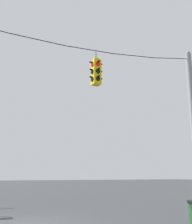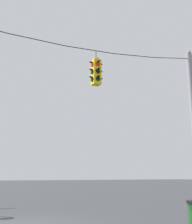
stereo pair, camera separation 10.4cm
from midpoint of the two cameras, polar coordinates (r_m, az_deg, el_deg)
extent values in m
sphere|color=gray|center=(15.68, 18.50, 11.30)|extent=(0.23, 0.23, 0.23)
cylinder|color=black|center=(11.40, -11.52, 14.18)|extent=(2.27, 0.03, 0.03)
cylinder|color=black|center=(12.14, -0.89, 12.51)|extent=(2.27, 0.03, 0.16)
cylinder|color=black|center=(13.28, 8.13, 11.27)|extent=(2.27, 0.03, 0.30)
cylinder|color=black|center=(14.74, 15.47, 10.52)|extent=(2.27, 0.03, 0.43)
cube|color=yellow|center=(11.86, 0.25, 8.03)|extent=(0.34, 0.34, 1.09)
cube|color=yellow|center=(12.09, 0.25, 10.66)|extent=(0.19, 0.19, 0.10)
cylinder|color=black|center=(12.17, 0.25, 11.58)|extent=(0.02, 0.02, 0.32)
cylinder|color=red|center=(11.83, 0.67, 9.79)|extent=(0.20, 0.03, 0.20)
cylinder|color=black|center=(11.83, 0.77, 10.27)|extent=(0.07, 0.12, 0.07)
cylinder|color=black|center=(11.71, 0.67, 8.32)|extent=(0.20, 0.03, 0.20)
cylinder|color=black|center=(11.70, 0.77, 8.80)|extent=(0.07, 0.12, 0.07)
cylinder|color=black|center=(11.60, 0.67, 6.81)|extent=(0.20, 0.03, 0.20)
cylinder|color=black|center=(11.59, 0.78, 7.30)|extent=(0.07, 0.12, 0.07)
cylinder|color=red|center=(12.14, -0.15, 9.19)|extent=(0.20, 0.03, 0.20)
cylinder|color=black|center=(12.21, -0.25, 9.51)|extent=(0.07, 0.12, 0.07)
cylinder|color=black|center=(12.02, -0.15, 7.75)|extent=(0.20, 0.03, 0.20)
cylinder|color=black|center=(12.09, -0.25, 8.08)|extent=(0.07, 0.12, 0.07)
cylinder|color=black|center=(11.91, -0.15, 6.28)|extent=(0.20, 0.03, 0.20)
cylinder|color=black|center=(11.97, -0.25, 6.62)|extent=(0.07, 0.12, 0.07)
cylinder|color=red|center=(11.91, -0.55, 9.64)|extent=(0.03, 0.20, 0.20)
cylinder|color=black|center=(11.92, -0.75, 10.08)|extent=(0.12, 0.07, 0.07)
cylinder|color=black|center=(11.78, -0.56, 8.17)|extent=(0.03, 0.20, 0.20)
cylinder|color=black|center=(11.80, -0.75, 8.62)|extent=(0.12, 0.07, 0.07)
cylinder|color=black|center=(11.67, -0.56, 6.68)|extent=(0.03, 0.20, 0.20)
cylinder|color=black|center=(11.68, -0.76, 7.12)|extent=(0.12, 0.07, 0.07)
cylinder|color=red|center=(12.06, 1.04, 9.33)|extent=(0.03, 0.20, 0.20)
cylinder|color=black|center=(12.12, 1.23, 9.69)|extent=(0.12, 0.07, 0.07)
cylinder|color=black|center=(11.94, 1.05, 7.88)|extent=(0.03, 0.20, 0.20)
cylinder|color=black|center=(11.99, 1.24, 8.25)|extent=(0.12, 0.07, 0.07)
cylinder|color=black|center=(11.83, 1.06, 6.40)|extent=(0.03, 0.20, 0.20)
cylinder|color=black|center=(11.88, 1.25, 6.78)|extent=(0.12, 0.07, 0.07)
camera|label=1|loc=(0.05, -89.74, -0.06)|focal=45.00mm
camera|label=2|loc=(0.05, 90.26, 0.06)|focal=45.00mm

